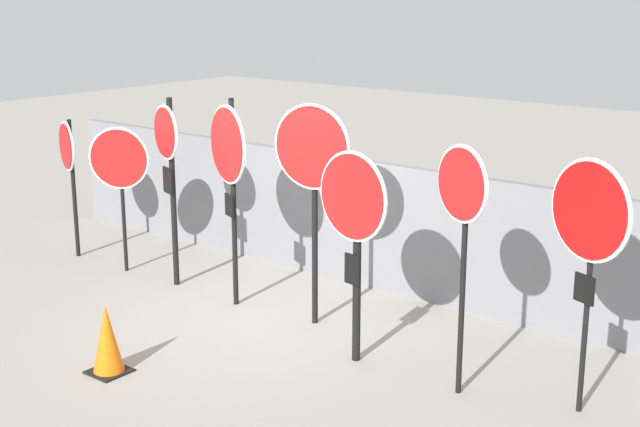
# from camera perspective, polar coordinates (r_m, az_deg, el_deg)

# --- Properties ---
(ground_plane) EXTENTS (40.00, 40.00, 0.00)m
(ground_plane) POSITION_cam_1_polar(r_m,az_deg,el_deg) (10.58, -3.74, -6.64)
(ground_plane) COLOR gray
(fence_back) EXTENTS (10.61, 0.12, 1.65)m
(fence_back) POSITION_cam_1_polar(r_m,az_deg,el_deg) (11.57, 1.86, -0.45)
(fence_back) COLOR slate
(fence_back) RESTS_ON ground
(stop_sign_0) EXTENTS (0.65, 0.29, 1.98)m
(stop_sign_0) POSITION_cam_1_polar(r_m,az_deg,el_deg) (12.98, -15.82, 3.52)
(stop_sign_0) COLOR black
(stop_sign_0) RESTS_ON ground
(stop_sign_1) EXTENTS (0.73, 0.43, 1.99)m
(stop_sign_1) POSITION_cam_1_polar(r_m,az_deg,el_deg) (12.09, -12.73, 3.08)
(stop_sign_1) COLOR black
(stop_sign_1) RESTS_ON ground
(stop_sign_2) EXTENTS (0.66, 0.26, 2.44)m
(stop_sign_2) POSITION_cam_1_polar(r_m,az_deg,el_deg) (11.38, -9.69, 3.54)
(stop_sign_2) COLOR black
(stop_sign_2) RESTS_ON ground
(stop_sign_3) EXTENTS (0.88, 0.37, 2.53)m
(stop_sign_3) POSITION_cam_1_polar(r_m,az_deg,el_deg) (10.52, -5.87, 3.54)
(stop_sign_3) COLOR black
(stop_sign_3) RESTS_ON ground
(stop_sign_4) EXTENTS (0.95, 0.18, 2.56)m
(stop_sign_4) POSITION_cam_1_polar(r_m,az_deg,el_deg) (9.82, -0.50, 3.22)
(stop_sign_4) COLOR black
(stop_sign_4) RESTS_ON ground
(stop_sign_5) EXTENTS (0.91, 0.20, 2.23)m
(stop_sign_5) POSITION_cam_1_polar(r_m,az_deg,el_deg) (8.89, 2.17, -0.34)
(stop_sign_5) COLOR black
(stop_sign_5) RESTS_ON ground
(stop_sign_6) EXTENTS (0.67, 0.31, 2.42)m
(stop_sign_6) POSITION_cam_1_polar(r_m,az_deg,el_deg) (8.18, 9.08, 0.50)
(stop_sign_6) COLOR black
(stop_sign_6) RESTS_ON ground
(stop_sign_7) EXTENTS (0.86, 0.38, 2.37)m
(stop_sign_7) POSITION_cam_1_polar(r_m,az_deg,el_deg) (8.07, 16.85, -0.68)
(stop_sign_7) COLOR black
(stop_sign_7) RESTS_ON ground
(traffic_cone_0) EXTENTS (0.38, 0.38, 0.72)m
(traffic_cone_0) POSITION_cam_1_polar(r_m,az_deg,el_deg) (9.25, -13.46, -7.85)
(traffic_cone_0) COLOR black
(traffic_cone_0) RESTS_ON ground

